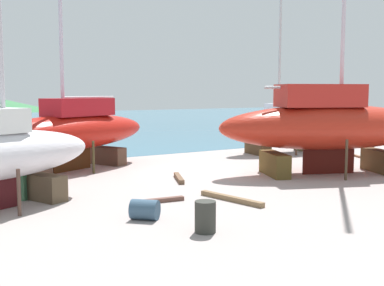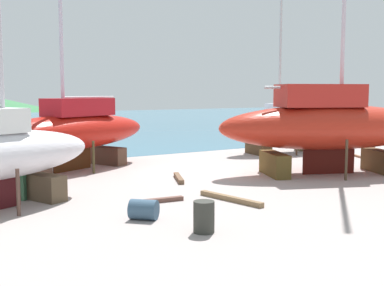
{
  "view_description": "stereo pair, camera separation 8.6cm",
  "coord_description": "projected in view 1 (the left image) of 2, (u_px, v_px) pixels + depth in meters",
  "views": [
    {
      "loc": [
        -12.35,
        -19.29,
        3.82
      ],
      "look_at": [
        -0.14,
        -0.04,
        1.42
      ],
      "focal_mm": 44.87,
      "sensor_mm": 36.0,
      "label": 1
    },
    {
      "loc": [
        -12.27,
        -19.34,
        3.82
      ],
      "look_at": [
        -0.14,
        -0.04,
        1.42
      ],
      "focal_mm": 44.87,
      "sensor_mm": 36.0,
      "label": 2
    }
  ],
  "objects": [
    {
      "name": "sailboat_mid_port",
      "position": [
        329.0,
        125.0,
        22.39
      ],
      "size": [
        11.02,
        6.97,
        16.92
      ],
      "rotation": [
        0.0,
        0.0,
        -0.4
      ],
      "color": "#4F381F",
      "rests_on": "ground"
    },
    {
      "name": "timber_short_cross",
      "position": [
        179.0,
        178.0,
        20.97
      ],
      "size": [
        1.05,
        2.02,
        0.19
      ],
      "primitive_type": "cube",
      "rotation": [
        0.0,
        0.0,
        1.16
      ],
      "color": "brown",
      "rests_on": "ground"
    },
    {
      "name": "timber_long_aft",
      "position": [
        355.0,
        156.0,
        28.73
      ],
      "size": [
        0.99,
        1.9,
        0.11
      ],
      "primitive_type": "cube",
      "rotation": [
        0.0,
        0.0,
        1.15
      ],
      "color": "brown",
      "rests_on": "ground"
    },
    {
      "name": "worker",
      "position": [
        23.0,
        177.0,
        17.0
      ],
      "size": [
        0.47,
        0.49,
        1.62
      ],
      "rotation": [
        0.0,
        0.0,
        5.57
      ],
      "color": "#3B6E4C",
      "rests_on": "ground"
    },
    {
      "name": "timber_long_fore",
      "position": [
        163.0,
        200.0,
        16.77
      ],
      "size": [
        1.58,
        0.41,
        0.15
      ],
      "primitive_type": "cube",
      "rotation": [
        0.0,
        0.0,
        3.02
      ],
      "color": "brown",
      "rests_on": "ground"
    },
    {
      "name": "sea_water",
      "position": [
        11.0,
        125.0,
        57.3
      ],
      "size": [
        136.93,
        68.28,
        0.01
      ],
      "primitive_type": "cube",
      "color": "teal",
      "rests_on": "ground"
    },
    {
      "name": "timber_plank_near",
      "position": [
        231.0,
        199.0,
        16.94
      ],
      "size": [
        0.74,
        2.84,
        0.17
      ],
      "primitive_type": "cube",
      "rotation": [
        0.0,
        0.0,
        1.76
      ],
      "color": "#7E6244",
      "rests_on": "ground"
    },
    {
      "name": "sailboat_small_center",
      "position": [
        284.0,
        123.0,
        30.31
      ],
      "size": [
        7.88,
        3.57,
        11.37
      ],
      "rotation": [
        0.0,
        0.0,
        3.0
      ],
      "color": "#4C3520",
      "rests_on": "ground"
    },
    {
      "name": "barrel_tipped_right",
      "position": [
        369.0,
        150.0,
        28.71
      ],
      "size": [
        0.63,
        0.63,
        0.78
      ],
      "primitive_type": "cylinder",
      "rotation": [
        0.0,
        0.0,
        1.63
      ],
      "color": "#532D22",
      "rests_on": "ground"
    },
    {
      "name": "ground_plane",
      "position": [
        235.0,
        182.0,
        20.48
      ],
      "size": [
        38.82,
        38.82,
        0.0
      ],
      "primitive_type": "plane",
      "color": "#A39692"
    },
    {
      "name": "barrel_blue_faded",
      "position": [
        145.0,
        210.0,
        14.45
      ],
      "size": [
        1.01,
        1.02,
        0.61
      ],
      "primitive_type": "cylinder",
      "rotation": [
        1.57,
        0.0,
        0.78
      ],
      "color": "#365168",
      "rests_on": "ground"
    },
    {
      "name": "sailboat_large_starboard",
      "position": [
        72.0,
        131.0,
        23.38
      ],
      "size": [
        10.04,
        6.37,
        14.38
      ],
      "rotation": [
        0.0,
        0.0,
        3.56
      ],
      "color": "#483025",
      "rests_on": "ground"
    },
    {
      "name": "barrel_rust_far",
      "position": [
        205.0,
        217.0,
        13.11
      ],
      "size": [
        0.66,
        0.66,
        0.87
      ],
      "primitive_type": "cylinder",
      "rotation": [
        0.0,
        0.0,
        1.43
      ],
      "color": "#31322D",
      "rests_on": "ground"
    }
  ]
}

